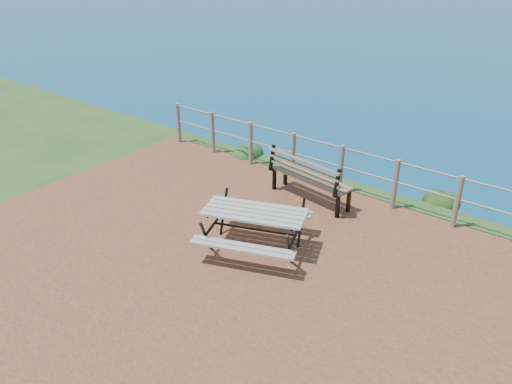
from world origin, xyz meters
TOP-DOWN VIEW (x-y plane):
  - ground at (0.00, 0.00)m, footprint 10.00×7.00m
  - safety_railing at (0.00, 3.35)m, footprint 9.40×0.10m
  - picnic_table at (-0.08, 0.64)m, footprint 1.78×1.35m
  - park_bench at (-0.28, 2.66)m, footprint 1.80×0.70m
  - shrub_lip_west at (-2.91, 3.89)m, footprint 0.70×0.70m
  - shrub_lip_east at (1.84, 4.24)m, footprint 0.69×0.69m

SIDE VIEW (x-z plane):
  - ground at x=0.00m, z-range -0.06..0.06m
  - shrub_lip_west at x=-2.91m, z-range -0.21..0.21m
  - shrub_lip_east at x=1.84m, z-range -0.20..0.20m
  - picnic_table at x=-0.08m, z-range 0.10..0.80m
  - safety_railing at x=0.00m, z-range 0.07..1.07m
  - park_bench at x=-0.28m, z-range 0.16..1.15m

